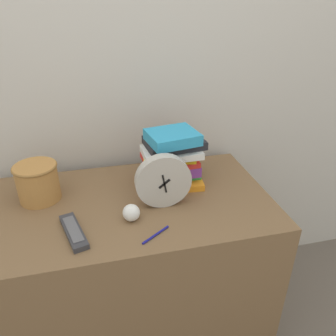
{
  "coord_description": "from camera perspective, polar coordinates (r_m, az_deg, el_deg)",
  "views": [
    {
      "loc": [
        -0.09,
        -0.76,
        1.49
      ],
      "look_at": [
        0.17,
        0.34,
        0.89
      ],
      "focal_mm": 35.0,
      "sensor_mm": 36.0,
      "label": 1
    }
  ],
  "objects": [
    {
      "name": "pen",
      "position": [
        1.12,
        -2.16,
        -11.54
      ],
      "size": [
        0.1,
        0.07,
        0.01
      ],
      "color": "navy",
      "rests_on": "desk"
    },
    {
      "name": "crumpled_paper_ball",
      "position": [
        1.18,
        -6.36,
        -7.73
      ],
      "size": [
        0.06,
        0.06,
        0.06
      ],
      "color": "white",
      "rests_on": "desk"
    },
    {
      "name": "basket",
      "position": [
        1.36,
        -21.77,
        -2.14
      ],
      "size": [
        0.17,
        0.17,
        0.15
      ],
      "color": "#B27A3D",
      "rests_on": "desk"
    },
    {
      "name": "wall_back",
      "position": [
        1.49,
        -9.97,
        16.44
      ],
      "size": [
        6.0,
        0.04,
        2.4
      ],
      "color": "beige",
      "rests_on": "ground_plane"
    },
    {
      "name": "desk",
      "position": [
        1.55,
        -6.19,
        -17.77
      ],
      "size": [
        1.13,
        0.63,
        0.77
      ],
      "color": "brown",
      "rests_on": "ground_plane"
    },
    {
      "name": "book_stack",
      "position": [
        1.35,
        0.85,
        1.95
      ],
      "size": [
        0.26,
        0.22,
        0.24
      ],
      "color": "orange",
      "rests_on": "desk"
    },
    {
      "name": "tv_remote",
      "position": [
        1.17,
        -16.13,
        -10.56
      ],
      "size": [
        0.1,
        0.21,
        0.02
      ],
      "color": "#333338",
      "rests_on": "desk"
    },
    {
      "name": "desk_clock",
      "position": [
        1.21,
        -0.82,
        -2.33
      ],
      "size": [
        0.21,
        0.04,
        0.21
      ],
      "color": "#B7B2A8",
      "rests_on": "desk"
    }
  ]
}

